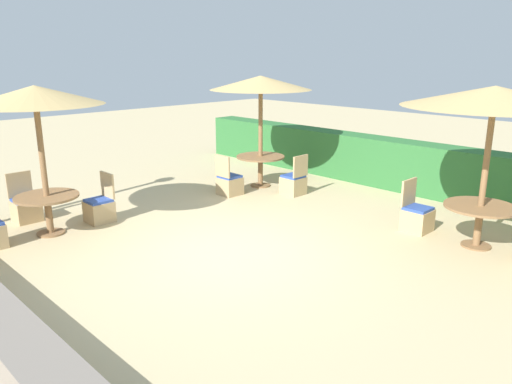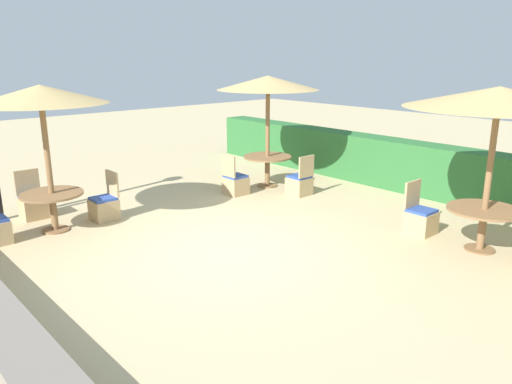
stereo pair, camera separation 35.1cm
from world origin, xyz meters
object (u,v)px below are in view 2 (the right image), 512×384
round_table_back_left (267,162)px  patio_chair_back_left_east (300,184)px  patio_chair_back_right_west (420,219)px  round_table_back_right (484,217)px  patio_chair_front_left_west (33,205)px  parasol_back_right (499,98)px  patio_chair_back_left_south (235,183)px  round_table_front_left (52,201)px  parasol_front_left (40,95)px  patio_chair_front_left_north (105,206)px  parasol_back_left (268,83)px

round_table_back_left → patio_chair_back_left_east: bearing=0.9°
patio_chair_back_right_west → round_table_back_left: size_ratio=0.81×
patio_chair_back_left_east → round_table_back_right: bearing=-92.8°
round_table_back_left → patio_chair_front_left_west: patio_chair_front_left_west is taller
parasol_back_right → patio_chair_back_left_south: (-5.26, -0.86, -2.20)m
patio_chair_back_right_west → round_table_front_left: (-4.47, -4.82, 0.30)m
patio_chair_back_right_west → parasol_front_left: bearing=-42.8°
parasol_back_right → patio_chair_back_left_east: bearing=177.2°
patio_chair_back_left_east → patio_chair_front_left_west: same height
parasol_front_left → patio_chair_front_left_west: size_ratio=2.80×
patio_chair_back_left_east → round_table_front_left: 5.22m
patio_chair_back_right_west → round_table_front_left: patio_chair_back_right_west is taller
round_table_back_left → parasol_front_left: size_ratio=0.44×
patio_chair_front_left_west → patio_chair_front_left_north: 1.44m
patio_chair_back_right_west → patio_chair_front_left_west: same height
patio_chair_back_left_south → patio_chair_back_left_east: size_ratio=1.00×
parasol_back_right → round_table_back_left: bearing=178.0°
patio_chair_back_left_south → patio_chair_front_left_west: same height
patio_chair_back_right_west → parasol_front_left: parasol_front_left is taller
parasol_back_right → round_table_back_left: parasol_back_right is taller
patio_chair_back_right_west → round_table_front_left: bearing=-42.8°
parasol_back_left → patio_chair_front_left_west: parasol_back_left is taller
parasol_back_left → round_table_front_left: parasol_back_left is taller
round_table_back_right → parasol_back_left: size_ratio=0.44×
patio_chair_front_left_north → parasol_front_left: bearing=89.4°
patio_chair_back_right_west → patio_chair_back_left_east: bearing=-94.1°
parasol_back_right → patio_chair_back_right_west: 2.46m
parasol_back_right → patio_chair_back_left_south: parasol_back_right is taller
parasol_back_left → patio_chair_back_left_east: size_ratio=2.82×
patio_chair_front_left_west → parasol_back_left: bearing=165.8°
round_table_back_left → patio_chair_back_left_east: patio_chair_back_left_east is taller
parasol_back_left → round_table_back_left: parasol_back_left is taller
round_table_front_left → patio_chair_front_left_north: 1.01m
parasol_back_right → round_table_front_left: (-5.57, -4.84, -1.90)m
patio_chair_back_left_south → patio_chair_back_left_east: same height
round_table_back_left → patio_chair_front_left_north: (-0.25, -4.07, -0.34)m
round_table_back_left → patio_chair_front_left_west: 5.23m
round_table_back_right → parasol_front_left: size_ratio=0.44×
parasol_front_left → patio_chair_front_left_west: 2.40m
patio_chair_back_left_east → round_table_front_left: (-1.32, -5.05, 0.30)m
round_table_back_right → parasol_back_left: (-5.31, 0.19, 1.87)m
round_table_back_left → parasol_back_left: bearing=0.0°
patio_chair_front_left_north → patio_chair_back_left_east: bearing=-107.7°
patio_chair_back_right_west → patio_chair_front_left_west: bearing=-48.6°
patio_chair_back_left_east → parasol_front_left: parasol_front_left is taller
patio_chair_front_left_west → patio_chair_front_left_north: same height
patio_chair_back_left_east → round_table_front_left: bearing=165.4°
parasol_back_right → round_table_back_right: bearing=90.0°
round_table_back_right → round_table_front_left: 7.38m
patio_chair_back_right_west → round_table_back_left: 4.24m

